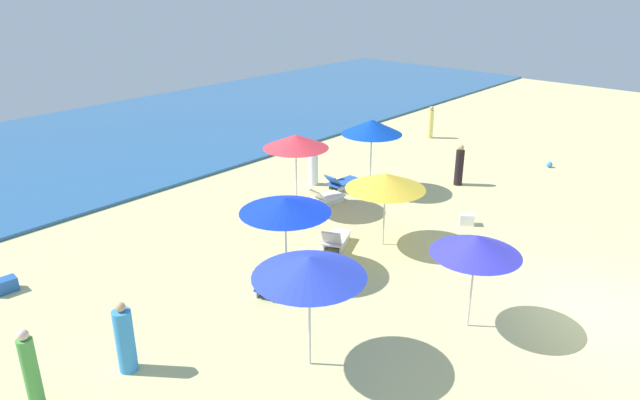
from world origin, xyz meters
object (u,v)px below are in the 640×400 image
object	(u,v)px
cooler_box_1	(5,286)
beachgoer_2	(125,339)
lounge_chair_1_0	(336,239)
umbrella_3	(285,205)
beachgoer_0	(313,167)
beachgoer_1	(430,123)
beachgoer_3	(31,370)
lounge_chair_2_1	(342,182)
lounge_chair_2_0	(399,189)
umbrella_4	(296,141)
umbrella_5	(309,267)
lounge_chair_3_0	(272,284)
lounge_chair_4_0	(326,197)
beachgoer_4	(459,166)
umbrella_1	(386,181)
umbrella_0	(476,245)
cooler_box_0	(467,219)
umbrella_2	(372,127)
beach_ball_2	(549,165)

from	to	relation	value
cooler_box_1	beachgoer_2	bearing A→B (deg)	-80.77
lounge_chair_1_0	umbrella_3	size ratio (longest dim) A/B	0.58
beachgoer_0	beachgoer_1	bearing A→B (deg)	-111.55
umbrella_3	beachgoer_3	distance (m)	7.03
lounge_chair_2_1	beachgoer_1	size ratio (longest dim) A/B	0.97
lounge_chair_2_1	beachgoer_1	world-z (taller)	beachgoer_1
lounge_chair_2_0	umbrella_4	world-z (taller)	umbrella_4
lounge_chair_2_0	umbrella_4	bearing A→B (deg)	67.21
umbrella_3	lounge_chair_2_0	bearing A→B (deg)	8.05
umbrella_5	beachgoer_1	distance (m)	18.67
lounge_chair_3_0	lounge_chair_4_0	distance (m)	6.32
beachgoer_4	lounge_chair_2_1	bearing A→B (deg)	-139.61
beachgoer_0	umbrella_1	bearing A→B (deg)	131.07
umbrella_0	beachgoer_4	distance (m)	9.87
beachgoer_2	beachgoer_4	size ratio (longest dim) A/B	1.01
umbrella_4	cooler_box_0	bearing A→B (deg)	-61.30
umbrella_2	beach_ball_2	size ratio (longest dim) A/B	11.14
beachgoer_2	umbrella_1	bearing A→B (deg)	122.32
lounge_chair_1_0	umbrella_0	bearing A→B (deg)	143.12
beachgoer_3	beachgoer_4	world-z (taller)	beachgoer_3
umbrella_0	beachgoer_3	world-z (taller)	umbrella_0
lounge_chair_2_0	umbrella_3	bearing A→B (deg)	104.68
beach_ball_2	lounge_chair_3_0	bearing A→B (deg)	174.40
lounge_chair_1_0	lounge_chair_4_0	size ratio (longest dim) A/B	1.05
umbrella_0	lounge_chair_2_1	xyz separation A→B (m)	(5.20, 8.09, -1.88)
umbrella_0	beach_ball_2	size ratio (longest dim) A/B	9.44
umbrella_3	beachgoer_0	distance (m)	7.20
lounge_chair_2_1	beachgoer_3	bearing A→B (deg)	107.30
beachgoer_1	umbrella_1	bearing A→B (deg)	-174.21
cooler_box_1	umbrella_0	bearing A→B (deg)	-51.17
umbrella_3	beachgoer_2	distance (m)	5.35
lounge_chair_3_0	beachgoer_0	distance (m)	8.17
lounge_chair_4_0	umbrella_5	distance (m)	9.35
umbrella_1	umbrella_2	world-z (taller)	umbrella_2
umbrella_2	beachgoer_2	world-z (taller)	umbrella_2
beachgoer_2	beachgoer_0	bearing A→B (deg)	148.70
beachgoer_0	cooler_box_0	world-z (taller)	beachgoer_0
beachgoer_3	beachgoer_1	bearing A→B (deg)	64.21
lounge_chair_2_0	beachgoer_2	distance (m)	12.13
umbrella_3	lounge_chair_3_0	bearing A→B (deg)	-155.47
beachgoer_2	beachgoer_3	xyz separation A→B (m)	(-1.75, 0.37, 0.06)
lounge_chair_2_1	umbrella_4	size ratio (longest dim) A/B	0.57
umbrella_0	cooler_box_0	bearing A→B (deg)	28.54
umbrella_0	lounge_chair_1_0	size ratio (longest dim) A/B	1.63
umbrella_1	beach_ball_2	size ratio (longest dim) A/B	9.60
umbrella_3	umbrella_4	size ratio (longest dim) A/B	0.91
lounge_chair_2_0	umbrella_3	distance (m)	7.14
umbrella_0	lounge_chair_4_0	size ratio (longest dim) A/B	1.71
umbrella_3	beachgoer_2	bearing A→B (deg)	-174.94
umbrella_0	umbrella_1	world-z (taller)	umbrella_0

